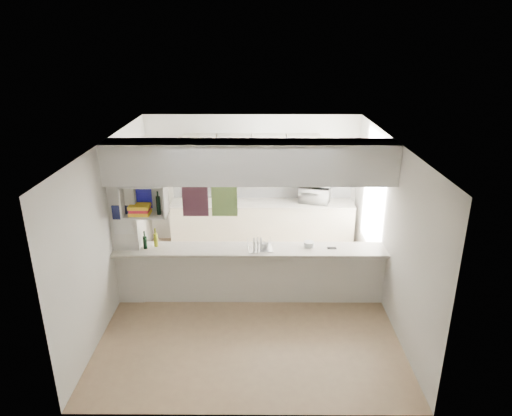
{
  "coord_description": "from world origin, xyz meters",
  "views": [
    {
      "loc": [
        0.12,
        -6.38,
        3.99
      ],
      "look_at": [
        0.08,
        0.5,
        1.4
      ],
      "focal_mm": 32.0,
      "sensor_mm": 36.0,
      "label": 1
    }
  ],
  "objects_px": {
    "bowl": "(312,185)",
    "dish_rack": "(260,244)",
    "wine_bottles": "(151,241)",
    "microwave": "(315,194)"
  },
  "relations": [
    {
      "from": "microwave",
      "to": "dish_rack",
      "type": "bearing_deg",
      "value": 80.61
    },
    {
      "from": "bowl",
      "to": "dish_rack",
      "type": "relative_size",
      "value": 0.61
    },
    {
      "from": "microwave",
      "to": "wine_bottles",
      "type": "xyz_separation_m",
      "value": [
        -2.78,
        -2.08,
        -0.05
      ]
    },
    {
      "from": "microwave",
      "to": "bowl",
      "type": "height_order",
      "value": "bowl"
    },
    {
      "from": "bowl",
      "to": "dish_rack",
      "type": "distance_m",
      "value": 2.43
    },
    {
      "from": "microwave",
      "to": "wine_bottles",
      "type": "distance_m",
      "value": 3.48
    },
    {
      "from": "dish_rack",
      "to": "wine_bottles",
      "type": "xyz_separation_m",
      "value": [
        -1.69,
        0.06,
        0.03
      ]
    },
    {
      "from": "bowl",
      "to": "dish_rack",
      "type": "height_order",
      "value": "bowl"
    },
    {
      "from": "microwave",
      "to": "dish_rack",
      "type": "distance_m",
      "value": 2.41
    },
    {
      "from": "bowl",
      "to": "wine_bottles",
      "type": "bearing_deg",
      "value": -142.21
    }
  ]
}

